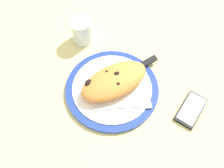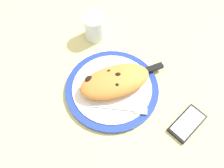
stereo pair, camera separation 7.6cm
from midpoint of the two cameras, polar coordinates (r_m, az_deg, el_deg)
name	(u,v)px [view 1 (the left image)]	position (r cm, az deg, el deg)	size (l,w,h in cm)	color
ground_plane	(112,92)	(80.39, -2.70, -2.10)	(150.00, 150.00, 3.00)	#E5D684
plate	(112,88)	(78.42, -2.76, -1.30)	(30.33, 30.33, 1.60)	#233D99
calzone	(114,81)	(76.01, -2.31, 0.55)	(24.97, 17.09, 5.00)	orange
fork	(128,106)	(74.19, 0.96, -5.58)	(17.75, 4.86, 0.40)	silver
knife	(137,68)	(81.13, 3.37, 3.54)	(22.29, 9.04, 1.20)	silver
smartphone	(191,109)	(77.95, 15.57, -6.04)	(13.21, 12.53, 1.16)	black
water_glass	(82,32)	(90.03, -9.49, 11.87)	(7.83, 7.83, 8.99)	silver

